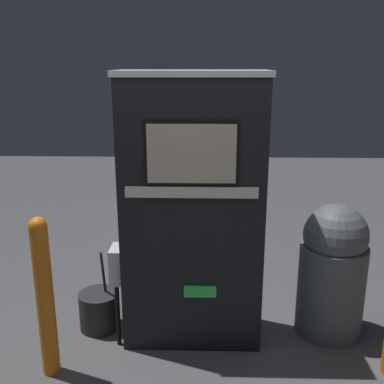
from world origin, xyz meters
name	(u,v)px	position (x,y,z in m)	size (l,w,h in m)	color
ground_plane	(192,351)	(0.00, 0.00, 0.00)	(14.00, 14.00, 0.00)	#4C4C4F
gas_pump	(192,212)	(0.00, 0.22, 0.98)	(1.09, 0.49, 1.97)	black
safety_bollard	(45,295)	(-0.94, -0.25, 0.57)	(0.11, 0.11, 1.10)	orange
trash_bin	(332,269)	(1.05, 0.29, 0.52)	(0.50, 0.50, 1.02)	#51565B
squeegee_bucket	(100,310)	(-0.73, 0.29, 0.15)	(0.31, 0.31, 0.65)	#262628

